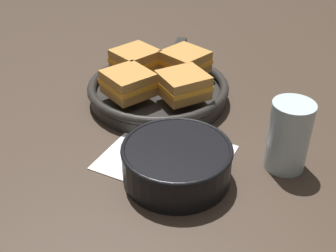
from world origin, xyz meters
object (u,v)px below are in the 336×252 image
at_px(sandwich_near_left, 183,85).
at_px(sandwich_far_right, 128,83).
at_px(sandwich_far_left, 135,60).
at_px(drinking_glass, 289,136).
at_px(soup_bowl, 177,160).
at_px(sandwich_near_right, 185,61).
at_px(spoon, 159,167).
at_px(skillet, 158,90).

relative_size(sandwich_near_left, sandwich_far_right, 1.09).
xyz_separation_m(sandwich_far_left, sandwich_far_right, (0.06, -0.09, 0.00)).
xyz_separation_m(sandwich_far_left, drinking_glass, (0.38, -0.05, -0.01)).
xyz_separation_m(soup_bowl, sandwich_near_right, (-0.17, 0.25, 0.03)).
bearing_deg(sandwich_near_right, drinking_glass, -21.47).
bearing_deg(spoon, sandwich_far_left, 175.14).
distance_m(skillet, sandwich_near_right, 0.09).
bearing_deg(sandwich_far_left, drinking_glass, -8.10).
bearing_deg(skillet, sandwich_far_left, 171.09).
relative_size(sandwich_far_left, sandwich_far_right, 0.95).
relative_size(skillet, sandwich_far_left, 3.97).
bearing_deg(sandwich_far_right, sandwich_near_right, 79.75).
bearing_deg(sandwich_near_left, spoon, -65.15).
bearing_deg(drinking_glass, soup_bowl, -131.37).
xyz_separation_m(sandwich_near_right, drinking_glass, (0.29, -0.11, -0.01)).
relative_size(soup_bowl, skillet, 0.44).
bearing_deg(sandwich_near_right, sandwich_near_left, -55.25).
bearing_deg(sandwich_near_left, sandwich_far_left, 169.75).
distance_m(skillet, sandwich_near_left, 0.09).
height_order(skillet, sandwich_near_right, sandwich_near_right).
bearing_deg(sandwich_near_right, spoon, -61.53).
xyz_separation_m(skillet, sandwich_near_left, (0.08, -0.02, 0.04)).
bearing_deg(sandwich_near_left, skillet, 168.46).
bearing_deg(sandwich_near_right, sandwich_far_right, -100.25).
relative_size(spoon, sandwich_near_left, 1.21).
distance_m(sandwich_far_left, drinking_glass, 0.38).
distance_m(sandwich_near_right, sandwich_far_right, 0.15).
height_order(skillet, sandwich_far_right, sandwich_far_right).
relative_size(soup_bowl, sandwich_far_right, 1.68).
height_order(soup_bowl, drinking_glass, drinking_glass).
bearing_deg(skillet, soup_bowl, -43.92).
height_order(spoon, sandwich_far_left, sandwich_far_left).
xyz_separation_m(spoon, sandwich_far_left, (-0.23, 0.20, 0.06)).
bearing_deg(soup_bowl, sandwich_far_right, 152.57).
relative_size(sandwich_near_right, sandwich_far_right, 0.92).
bearing_deg(spoon, sandwich_near_right, 154.35).
xyz_separation_m(sandwich_near_right, sandwich_far_left, (-0.09, -0.06, 0.00)).
relative_size(spoon, sandwich_far_right, 1.32).
height_order(sandwich_near_left, sandwich_near_right, same).
height_order(sandwich_near_left, sandwich_far_right, same).
height_order(soup_bowl, sandwich_far_left, sandwich_far_left).
bearing_deg(sandwich_near_right, soup_bowl, -55.67).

